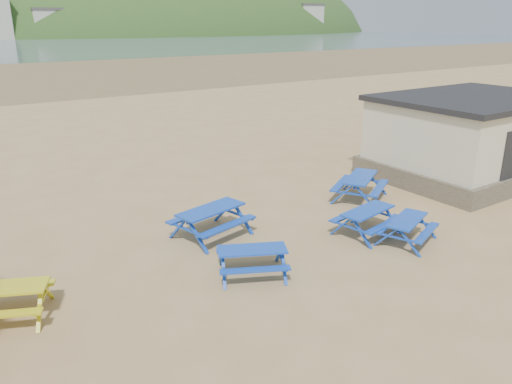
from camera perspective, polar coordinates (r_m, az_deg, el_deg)
ground at (r=13.90m, az=1.52°, el=-6.01°), size 400.00×400.00×0.00m
picnic_table_blue_a at (r=14.30m, az=-5.13°, el=-3.47°), size 2.34×2.05×0.85m
picnic_table_blue_c at (r=17.55m, az=11.77°, el=0.48°), size 2.52×2.39×0.83m
picnic_table_blue_d at (r=12.19m, az=-0.44°, el=-7.96°), size 2.08×1.93×0.70m
picnic_table_blue_e at (r=14.78m, az=12.57°, el=-3.33°), size 2.00×1.72×0.75m
picnic_table_blue_f at (r=14.53m, az=16.81°, el=-4.22°), size 2.03×1.85×0.69m
picnic_table_yellow at (r=11.75m, az=-26.76°, el=-11.20°), size 2.17×2.00×0.73m
amenity_block at (r=21.53m, az=23.35°, el=5.92°), size 7.40×5.40×3.15m
headland_town at (r=259.38m, az=-12.52°, el=15.12°), size 264.00×144.00×108.00m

